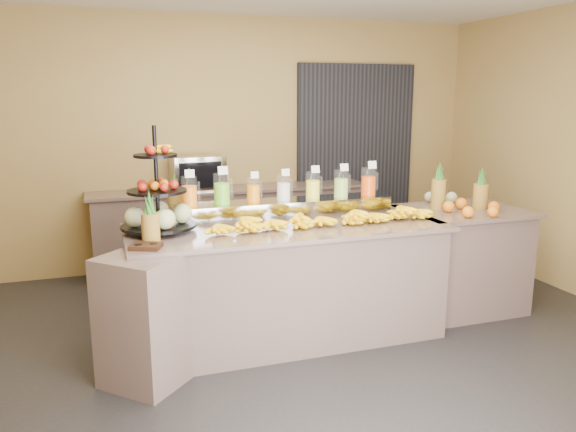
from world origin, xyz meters
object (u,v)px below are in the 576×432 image
pitcher_tray (284,209)px  oven_warmer (197,173)px  right_fruit_pile (465,202)px  fruit_stand (162,204)px  condiment_caddy (146,246)px  banana_heap (324,217)px

pitcher_tray → oven_warmer: bearing=104.6°
right_fruit_pile → fruit_stand: bearing=177.9°
pitcher_tray → condiment_caddy: bearing=-152.1°
banana_heap → oven_warmer: bearing=108.1°
pitcher_tray → condiment_caddy: 1.33m
fruit_stand → condiment_caddy: fruit_stand is taller
banana_heap → oven_warmer: 2.13m
fruit_stand → pitcher_tray: bearing=13.3°
banana_heap → right_fruit_pile: (1.38, 0.10, 0.02)m
fruit_stand → right_fruit_pile: size_ratio=1.56×
pitcher_tray → banana_heap: 0.41m
pitcher_tray → banana_heap: bearing=-57.2°
pitcher_tray → fruit_stand: 1.03m
oven_warmer → banana_heap: bearing=-75.0°
banana_heap → right_fruit_pile: right_fruit_pile is taller
right_fruit_pile → pitcher_tray: bearing=171.2°
pitcher_tray → oven_warmer: (-0.43, 1.67, 0.11)m
fruit_stand → right_fruit_pile: 2.61m
banana_heap → fruit_stand: bearing=171.1°
fruit_stand → condiment_caddy: (-0.17, -0.47, -0.19)m
pitcher_tray → oven_warmer: 1.73m
condiment_caddy → right_fruit_pile: (2.78, 0.37, 0.07)m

